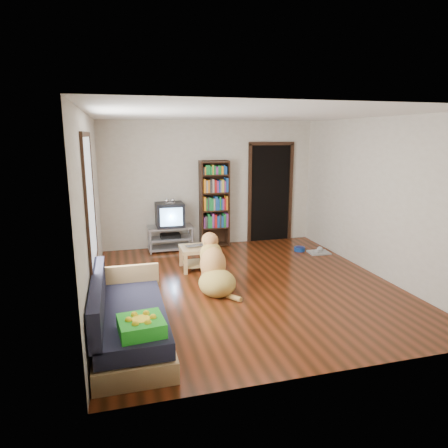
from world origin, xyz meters
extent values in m
plane|color=#5D2410|center=(0.00, 0.00, 0.00)|extent=(5.00, 5.00, 0.00)
plane|color=white|center=(0.00, 0.00, 2.60)|extent=(5.00, 5.00, 0.00)
plane|color=beige|center=(0.00, 2.50, 1.30)|extent=(4.50, 0.00, 4.50)
plane|color=beige|center=(0.00, -2.50, 1.30)|extent=(4.50, 0.00, 4.50)
plane|color=beige|center=(-2.25, 0.00, 1.30)|extent=(0.00, 5.00, 5.00)
plane|color=beige|center=(2.25, 0.00, 1.30)|extent=(0.00, 5.00, 5.00)
cube|color=green|center=(-1.75, -1.98, 0.49)|extent=(0.47, 0.47, 0.14)
imported|color=#B9BABE|center=(-0.62, 0.92, 0.41)|extent=(0.39, 0.30, 0.03)
cylinder|color=navy|center=(1.63, 1.49, 0.04)|extent=(0.22, 0.22, 0.08)
cube|color=#9D9D9D|center=(1.93, 1.24, 0.01)|extent=(0.42, 0.34, 0.03)
cube|color=white|center=(-2.23, -0.50, 1.50)|extent=(0.02, 1.30, 1.60)
cube|color=black|center=(-2.23, -0.50, 2.32)|extent=(0.03, 1.42, 0.06)
cube|color=black|center=(-2.23, -0.50, 0.68)|extent=(0.03, 1.42, 0.06)
cube|color=black|center=(-2.23, -1.20, 1.50)|extent=(0.03, 0.06, 1.70)
cube|color=black|center=(-2.23, 0.20, 1.50)|extent=(0.03, 0.06, 1.70)
cube|color=black|center=(1.35, 2.48, 1.05)|extent=(0.90, 0.02, 2.10)
cube|color=black|center=(0.87, 2.47, 1.05)|extent=(0.07, 0.05, 2.14)
cube|color=black|center=(1.83, 2.47, 1.05)|extent=(0.07, 0.05, 2.14)
cube|color=black|center=(1.35, 2.47, 2.13)|extent=(1.03, 0.05, 0.07)
cube|color=#99999E|center=(-0.90, 2.25, 0.48)|extent=(0.90, 0.45, 0.04)
cube|color=#99999E|center=(-0.90, 2.25, 0.25)|extent=(0.86, 0.42, 0.03)
cube|color=#99999E|center=(-0.90, 2.25, 0.06)|extent=(0.90, 0.45, 0.04)
cylinder|color=#99999E|center=(-1.32, 2.05, 0.25)|extent=(0.04, 0.04, 0.50)
cylinder|color=#99999E|center=(-0.48, 2.05, 0.25)|extent=(0.04, 0.04, 0.50)
cylinder|color=#99999E|center=(-1.32, 2.45, 0.25)|extent=(0.04, 0.04, 0.50)
cylinder|color=#99999E|center=(-0.48, 2.45, 0.25)|extent=(0.04, 0.04, 0.50)
cube|color=black|center=(-0.90, 2.25, 0.30)|extent=(0.40, 0.30, 0.07)
cube|color=black|center=(-0.90, 2.25, 0.74)|extent=(0.55, 0.48, 0.48)
cube|color=black|center=(-0.90, 2.45, 0.74)|extent=(0.40, 0.14, 0.36)
cube|color=#8CBFF2|center=(-0.90, 2.00, 0.74)|extent=(0.44, 0.02, 0.36)
cube|color=silver|center=(-0.90, 2.20, 0.99)|extent=(0.20, 0.07, 0.02)
sphere|color=silver|center=(-0.96, 2.20, 1.04)|extent=(0.09, 0.09, 0.09)
sphere|color=silver|center=(-0.84, 2.20, 1.04)|extent=(0.09, 0.09, 0.09)
cube|color=black|center=(-0.23, 2.34, 0.90)|extent=(0.03, 0.30, 1.80)
cube|color=black|center=(0.34, 2.34, 0.90)|extent=(0.03, 0.30, 1.80)
cube|color=black|center=(0.05, 2.48, 0.90)|extent=(0.60, 0.02, 1.80)
cube|color=black|center=(0.05, 2.34, 0.03)|extent=(0.56, 0.28, 0.02)
cube|color=black|center=(0.05, 2.34, 0.40)|extent=(0.56, 0.28, 0.03)
cube|color=black|center=(0.05, 2.34, 0.77)|extent=(0.56, 0.28, 0.02)
cube|color=black|center=(0.05, 2.34, 1.14)|extent=(0.56, 0.28, 0.02)
cube|color=black|center=(0.05, 2.34, 1.51)|extent=(0.56, 0.28, 0.02)
cube|color=black|center=(0.05, 2.34, 1.77)|extent=(0.56, 0.28, 0.02)
cube|color=tan|center=(-1.83, -1.40, 0.11)|extent=(0.80, 1.80, 0.22)
cube|color=#1E1E2D|center=(-1.83, -1.40, 0.33)|extent=(0.74, 1.74, 0.18)
cube|color=#1E1E2D|center=(-2.17, -1.40, 0.60)|extent=(0.12, 1.74, 0.40)
cube|color=tan|center=(-1.83, -0.54, 0.50)|extent=(0.80, 0.06, 0.30)
cube|color=tan|center=(-0.62, 0.95, 0.37)|extent=(0.55, 0.55, 0.06)
cube|color=tan|center=(-0.62, 0.95, 0.10)|extent=(0.45, 0.45, 0.03)
cube|color=tan|center=(-0.85, 0.72, 0.17)|extent=(0.06, 0.06, 0.34)
cube|color=tan|center=(-0.38, 0.72, 0.17)|extent=(0.06, 0.06, 0.34)
cube|color=tan|center=(-0.85, 1.19, 0.17)|extent=(0.06, 0.06, 0.34)
cube|color=tan|center=(-0.38, 1.19, 0.17)|extent=(0.06, 0.06, 0.34)
ellipsoid|color=gold|center=(-0.55, -0.24, 0.17)|extent=(0.58, 0.62, 0.41)
ellipsoid|color=tan|center=(-0.56, -0.03, 0.39)|extent=(0.41, 0.45, 0.54)
ellipsoid|color=gold|center=(-0.56, 0.08, 0.52)|extent=(0.36, 0.33, 0.38)
ellipsoid|color=tan|center=(-0.56, 0.15, 0.73)|extent=(0.26, 0.29, 0.24)
ellipsoid|color=#B68146|center=(-0.57, 0.28, 0.70)|extent=(0.11, 0.21, 0.10)
sphere|color=black|center=(-0.57, 0.38, 0.70)|extent=(0.05, 0.05, 0.05)
ellipsoid|color=tan|center=(-0.65, 0.10, 0.72)|extent=(0.06, 0.08, 0.16)
ellipsoid|color=#C07F49|center=(-0.47, 0.11, 0.72)|extent=(0.06, 0.08, 0.16)
cylinder|color=#B87E46|center=(-0.65, 0.19, 0.22)|extent=(0.09, 0.14, 0.44)
cylinder|color=tan|center=(-0.48, 0.20, 0.22)|extent=(0.09, 0.14, 0.44)
sphere|color=tan|center=(-0.65, 0.24, 0.02)|extent=(0.11, 0.11, 0.11)
sphere|color=tan|center=(-0.48, 0.25, 0.02)|extent=(0.11, 0.11, 0.11)
cylinder|color=tan|center=(-0.40, -0.48, 0.03)|extent=(0.27, 0.36, 0.09)
camera|label=1|loc=(-1.91, -5.65, 2.32)|focal=32.00mm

